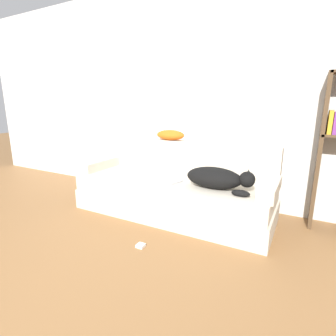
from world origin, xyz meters
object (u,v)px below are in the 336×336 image
object	(u,v)px
couch	(172,197)
dog	(217,178)
laptop	(167,180)
throw_pillow	(170,135)
power_adapter	(141,246)

from	to	relation	value
couch	dog	size ratio (longest dim) A/B	3.24
laptop	throw_pillow	xyz separation A→B (m)	(-0.18, 0.44, 0.44)
dog	laptop	xyz separation A→B (m)	(-0.57, -0.02, -0.10)
dog	laptop	world-z (taller)	dog
couch	throw_pillow	xyz separation A→B (m)	(-0.20, 0.34, 0.66)
laptop	throw_pillow	world-z (taller)	throw_pillow
power_adapter	laptop	bearing A→B (deg)	99.44
throw_pillow	power_adapter	size ratio (longest dim) A/B	5.33
laptop	throw_pillow	size ratio (longest dim) A/B	0.93
dog	throw_pillow	world-z (taller)	throw_pillow
couch	power_adapter	xyz separation A→B (m)	(0.10, -0.79, -0.19)
dog	couch	bearing A→B (deg)	171.97
couch	dog	world-z (taller)	dog
couch	dog	xyz separation A→B (m)	(0.55, -0.08, 0.32)
couch	throw_pillow	distance (m)	0.77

